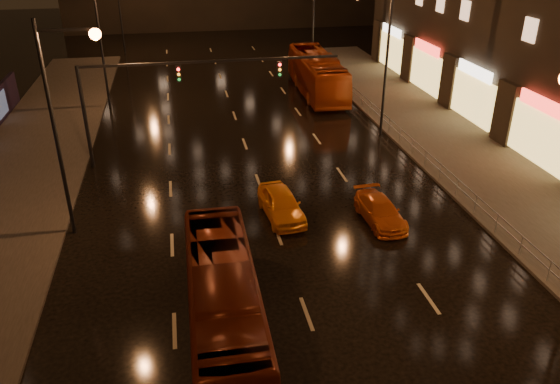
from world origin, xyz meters
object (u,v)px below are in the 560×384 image
bus_red (224,300)px  taxi_far (380,211)px  taxi_near (281,204)px  bus_curb (317,74)px

bus_red → taxi_far: bus_red is taller
taxi_near → taxi_far: bearing=-22.1°
taxi_far → bus_curb: bearing=80.9°
taxi_near → taxi_far: taxi_near is taller
bus_curb → taxi_near: 22.22m
bus_red → taxi_near: bus_red is taller
bus_red → taxi_far: bearing=39.3°
bus_red → bus_curb: size_ratio=0.83×
bus_curb → taxi_far: size_ratio=3.05×
bus_red → taxi_far: 10.78m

